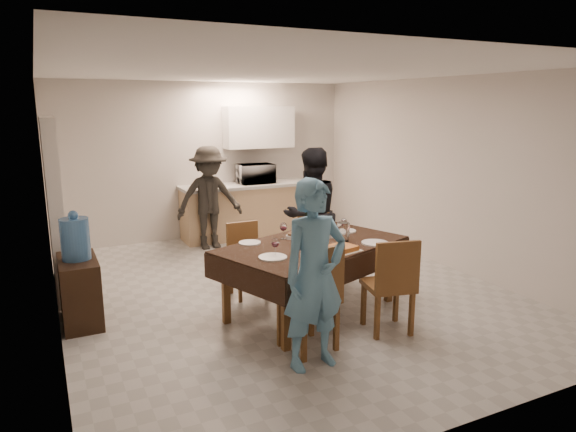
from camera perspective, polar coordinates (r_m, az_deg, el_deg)
name	(u,v)px	position (r m, az deg, el deg)	size (l,w,h in m)	color
floor	(282,290)	(6.35, -0.66, -8.27)	(5.00, 6.00, 0.02)	#B5B4B0
ceiling	(282,71)	(5.96, -0.72, 15.84)	(5.00, 6.00, 0.02)	white
wall_back	(206,161)	(8.80, -9.10, 6.07)	(5.00, 0.02, 2.60)	beige
wall_front	(476,249)	(3.60, 20.20, -3.48)	(5.00, 0.02, 2.60)	beige
wall_left	(47,203)	(5.46, -25.16, 1.29)	(0.02, 6.00, 2.60)	beige
wall_right	(445,173)	(7.43, 17.09, 4.55)	(0.02, 6.00, 2.60)	beige
stub_partition	(54,206)	(6.68, -24.52, 1.00)	(0.15, 1.40, 2.10)	beige
kitchen_base_cabinet	(247,212)	(8.83, -4.58, 0.49)	(2.20, 0.60, 0.86)	tan
kitchen_worktop	(247,185)	(8.75, -4.63, 3.41)	(2.24, 0.64, 0.05)	#B1B1AC
upper_cabinet	(259,127)	(8.90, -3.25, 9.82)	(1.20, 0.34, 0.70)	white
dining_table	(312,247)	(5.51, 2.71, -3.43)	(2.26, 1.76, 0.77)	black
chair_near_left	(313,288)	(4.64, 2.82, -8.02)	(0.53, 0.53, 0.55)	brown
chair_near_right	(394,276)	(5.12, 11.72, -6.59)	(0.53, 0.54, 0.53)	brown
chair_far_left	(250,255)	(5.97, -4.20, -4.30)	(0.40, 0.40, 0.47)	brown
chair_far_right	(318,244)	(6.34, 3.39, -3.16)	(0.52, 0.54, 0.48)	brown
console	(80,291)	(5.77, -22.11, -7.73)	(0.37, 0.75, 0.69)	black
water_jug	(75,239)	(5.61, -22.57, -2.37)	(0.28, 0.28, 0.43)	#447AB6
wine_bottle	(306,227)	(5.48, 2.02, -1.26)	(0.09, 0.09, 0.35)	black
water_pitcher	(343,232)	(5.61, 6.11, -1.76)	(0.13, 0.13, 0.20)	white
savoury_tart	(339,249)	(5.23, 5.68, -3.65)	(0.41, 0.31, 0.05)	#C67B3A
salad_bowl	(328,233)	(5.79, 4.47, -1.95)	(0.19, 0.19, 0.07)	silver
mushroom_dish	(296,236)	(5.72, 0.93, -2.27)	(0.22, 0.22, 0.04)	silver
wine_glass_a	(275,247)	(5.03, -1.42, -3.47)	(0.08, 0.08, 0.18)	white
wine_glass_b	(344,226)	(5.96, 6.22, -1.07)	(0.08, 0.08, 0.17)	white
wine_glass_c	(283,231)	(5.65, -0.51, -1.66)	(0.08, 0.08, 0.19)	white
plate_near_left	(273,257)	(4.99, -1.70, -4.61)	(0.28, 0.28, 0.02)	silver
plate_near_right	(375,243)	(5.57, 9.64, -2.97)	(0.29, 0.29, 0.02)	silver
plate_far_left	(250,243)	(5.52, -4.27, -2.98)	(0.24, 0.24, 0.01)	silver
plate_far_right	(345,231)	(6.05, 6.35, -1.65)	(0.26, 0.26, 0.02)	silver
microwave	(256,174)	(8.79, -3.61, 4.71)	(0.59, 0.40, 0.33)	white
person_near	(315,275)	(4.36, 2.98, -6.58)	(0.60, 0.39, 1.65)	#578EAF
person_far	(311,214)	(6.64, 2.55, 0.28)	(0.83, 0.64, 1.70)	black
person_kitchen	(209,198)	(8.09, -8.74, 2.00)	(1.04, 0.60, 1.61)	black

